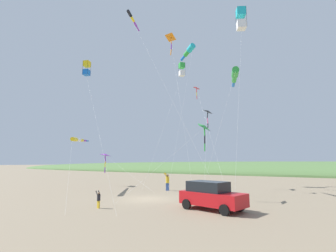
# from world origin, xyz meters

# --- Properties ---
(ground_plane) EXTENTS (600.00, 600.00, 0.00)m
(ground_plane) POSITION_xyz_m (0.00, 0.00, 0.00)
(ground_plane) COLOR gray
(dune_ridge_grassy) EXTENTS (28.00, 240.00, 6.70)m
(dune_ridge_grassy) POSITION_xyz_m (55.00, 0.00, 0.00)
(dune_ridge_grassy) COLOR #567A42
(dune_ridge_grassy) RESTS_ON ground_plane
(parked_car) EXTENTS (2.79, 4.60, 1.85)m
(parked_car) POSITION_xyz_m (-1.71, -6.51, 0.95)
(parked_car) COLOR red
(parked_car) RESTS_ON ground_plane
(cooler_box) EXTENTS (0.62, 0.42, 0.42)m
(cooler_box) POSITION_xyz_m (1.01, -6.26, 0.21)
(cooler_box) COLOR green
(cooler_box) RESTS_ON ground_plane
(person_adult_flyer) EXTENTS (0.52, 0.64, 1.97)m
(person_adult_flyer) POSITION_xyz_m (6.18, 1.88, 1.07)
(person_adult_flyer) COLOR #335199
(person_adult_flyer) RESTS_ON ground_plane
(person_child_green_jacket) EXTENTS (0.29, 0.36, 1.18)m
(person_child_green_jacket) POSITION_xyz_m (-5.25, 0.35, 0.64)
(person_child_green_jacket) COLOR gold
(person_child_green_jacket) RESTS_ON ground_plane
(kite_delta_long_streamer_left) EXTENTS (10.98, 9.25, 21.39)m
(kite_delta_long_streamer_left) POSITION_xyz_m (10.62, 4.05, 20.93)
(kite_delta_long_streamer_left) COLOR orange
(kite_delta_long_streamer_left) RESTS_ON ground_plane
(kite_box_green_low_center) EXTENTS (7.24, 12.24, 14.75)m
(kite_box_green_low_center) POSITION_xyz_m (0.35, 9.26, 13.89)
(kite_box_green_low_center) COLOR yellow
(kite_box_green_low_center) RESTS_ON ground_plane
(kite_windsock_blue_topmost) EXTENTS (12.11, 12.77, 6.01)m
(kite_windsock_blue_topmost) POSITION_xyz_m (0.41, 10.03, 5.62)
(kite_windsock_blue_topmost) COLOR yellow
(kite_windsock_blue_topmost) RESTS_ON ground_plane
(kite_delta_red_high_left) EXTENTS (3.58, 11.08, 4.38)m
(kite_delta_red_high_left) POSITION_xyz_m (6.52, 12.15, 4.08)
(kite_delta_red_high_left) COLOR purple
(kite_delta_red_high_left) RESTS_ON ground_plane
(kite_delta_magenta_far_left) EXTENTS (6.97, 5.24, 6.62)m
(kite_delta_magenta_far_left) POSITION_xyz_m (2.26, -4.46, 6.17)
(kite_delta_magenta_far_left) COLOR green
(kite_delta_magenta_far_left) RESTS_ON ground_plane
(kite_windsock_teal_far_right) EXTENTS (10.79, 2.52, 13.75)m
(kite_windsock_teal_far_right) POSITION_xyz_m (10.27, -5.02, 13.31)
(kite_windsock_teal_far_right) COLOR green
(kite_windsock_teal_far_right) RESTS_ON ground_plane
(kite_box_yellow_midlevel) EXTENTS (6.45, 1.13, 17.88)m
(kite_box_yellow_midlevel) POSITION_xyz_m (4.63, -7.47, 16.81)
(kite_box_yellow_midlevel) COLOR #1EB7C6
(kite_box_yellow_midlevel) RESTS_ON ground_plane
(kite_delta_checkered_midright) EXTENTS (7.74, 6.38, 12.21)m
(kite_delta_checkered_midright) POSITION_xyz_m (8.40, -0.93, 11.91)
(kite_delta_checkered_midright) COLOR red
(kite_delta_checkered_midright) RESTS_ON ground_plane
(kite_windsock_white_trailing) EXTENTS (7.73, 14.13, 21.60)m
(kite_windsock_white_trailing) POSITION_xyz_m (4.31, 5.98, 21.16)
(kite_windsock_white_trailing) COLOR black
(kite_windsock_white_trailing) RESTS_ON ground_plane
(kite_box_long_streamer_right) EXTENTS (9.08, 1.27, 18.16)m
(kite_box_long_streamer_right) POSITION_xyz_m (13.70, 4.00, 17.13)
(kite_box_long_streamer_right) COLOR green
(kite_box_long_streamer_right) RESTS_ON ground_plane
(kite_windsock_orange_high_right) EXTENTS (11.16, 4.35, 20.79)m
(kite_windsock_orange_high_right) POSITION_xyz_m (14.01, 2.90, 20.03)
(kite_windsock_orange_high_right) COLOR #1EB7C6
(kite_windsock_orange_high_right) RESTS_ON ground_plane
(kite_delta_striped_overhead) EXTENTS (11.65, 4.56, 10.01)m
(kite_delta_striped_overhead) POSITION_xyz_m (11.51, -1.00, 9.58)
(kite_delta_striped_overhead) COLOR black
(kite_delta_striped_overhead) RESTS_ON ground_plane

